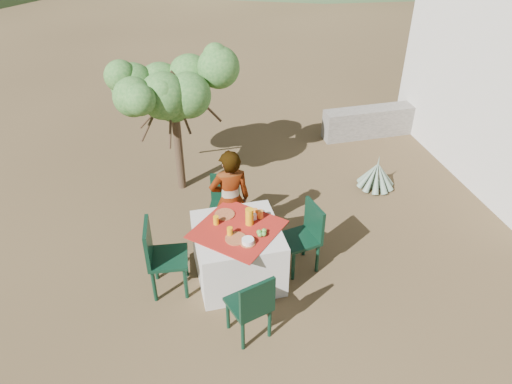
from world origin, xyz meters
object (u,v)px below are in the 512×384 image
juice_pitcher (249,217)px  chair_right (306,234)px  shrub_tree (177,94)px  chair_far (225,202)px  chair_near (252,305)px  table (238,253)px  agave (376,176)px  chair_left (160,255)px  person (230,200)px

juice_pitcher → chair_right: bearing=-5.5°
shrub_tree → juice_pitcher: (0.56, -2.21, -0.70)m
chair_far → chair_near: (-0.07, -1.94, 0.02)m
table → agave: bearing=29.7°
chair_far → shrub_tree: size_ratio=0.44×
chair_left → person: (0.98, 0.64, 0.18)m
shrub_tree → chair_left: bearing=-103.4°
person → agave: (2.53, 0.83, -0.52)m
table → chair_left: size_ratio=1.30×
table → chair_near: 1.00m
person → shrub_tree: shrub_tree is taller
chair_right → juice_pitcher: juice_pitcher is taller
shrub_tree → juice_pitcher: bearing=-75.7°
person → agave: person is taller
chair_far → chair_left: size_ratio=0.87×
chair_left → juice_pitcher: chair_left is taller
chair_right → table: bearing=-101.5°
chair_right → juice_pitcher: size_ratio=4.22×
agave → table: bearing=-150.3°
person → juice_pitcher: bearing=100.9°
shrub_tree → juice_pitcher: 2.39m
table → person: size_ratio=0.88×
juice_pitcher → chair_near: bearing=-101.8°
chair_far → chair_right: size_ratio=0.93×
person → juice_pitcher: 0.60m
chair_right → agave: bearing=120.1°
chair_left → juice_pitcher: (1.10, 0.07, 0.32)m
chair_left → chair_right: bearing=-83.3°
juice_pitcher → table: bearing=-160.2°
table → chair_near: (-0.06, -0.99, 0.12)m
chair_left → chair_right: size_ratio=1.07×
chair_left → shrub_tree: (0.54, 2.28, 1.02)m
table → chair_near: bearing=-93.3°
chair_far → shrub_tree: shrub_tree is taller
table → person: bearing=86.8°
agave → juice_pitcher: (-2.41, -1.41, 0.66)m
chair_right → shrub_tree: shrub_tree is taller
table → shrub_tree: 2.60m
table → juice_pitcher: 0.52m
table → chair_left: chair_left is taller
person → agave: bearing=-163.3°
person → chair_near: bearing=85.2°
chair_far → chair_near: bearing=-73.6°
chair_near → juice_pitcher: size_ratio=4.10×
table → juice_pitcher: juice_pitcher is taller
chair_right → shrub_tree: size_ratio=0.47×
chair_far → juice_pitcher: bearing=-62.0°
chair_left → person: bearing=-50.1°
chair_right → agave: 2.27m
chair_left → juice_pitcher: 1.15m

